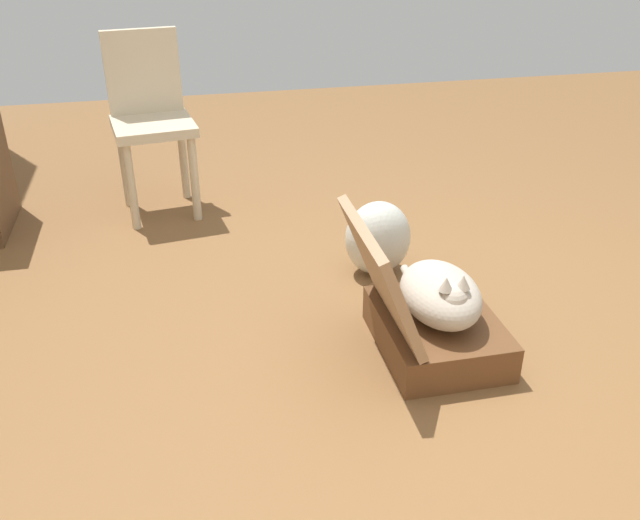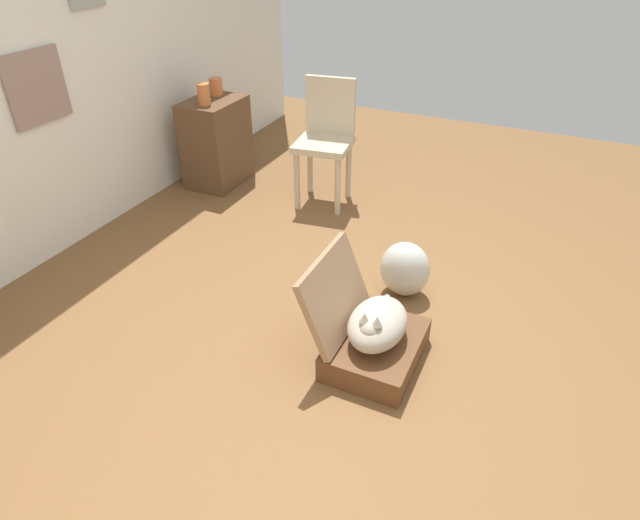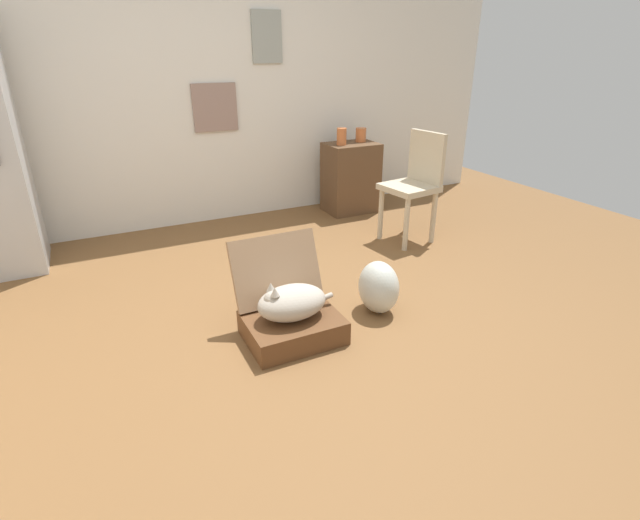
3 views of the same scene
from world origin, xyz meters
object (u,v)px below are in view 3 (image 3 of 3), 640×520
object	(u,v)px
cat	(291,302)
vase_tall	(342,136)
side_table	(351,178)
vase_short	(361,135)
suitcase_base	(293,328)
plastic_bag_white	(379,287)
chair	(415,182)

from	to	relation	value
cat	vase_tall	bearing A→B (deg)	54.51
vase_tall	side_table	bearing A→B (deg)	11.27
side_table	vase_short	xyz separation A→B (m)	(0.13, 0.04, 0.42)
vase_tall	suitcase_base	bearing A→B (deg)	-125.35
suitcase_base	side_table	world-z (taller)	side_table
side_table	cat	bearing A→B (deg)	-127.58
cat	vase_short	xyz separation A→B (m)	(1.63, 1.99, 0.52)
vase_short	plastic_bag_white	bearing A→B (deg)	-117.31
vase_tall	chair	xyz separation A→B (m)	(0.21, -0.92, -0.26)
vase_short	vase_tall	bearing A→B (deg)	-165.64
plastic_bag_white	vase_tall	xyz separation A→B (m)	(0.75, 1.88, 0.61)
suitcase_base	side_table	distance (m)	2.47
suitcase_base	plastic_bag_white	size ratio (longest dim) A/B	1.57
plastic_bag_white	vase_tall	world-z (taller)	vase_tall
suitcase_base	vase_tall	xyz separation A→B (m)	(1.37, 1.93, 0.71)
cat	side_table	bearing A→B (deg)	52.42
plastic_bag_white	cat	bearing A→B (deg)	-175.56
vase_short	chair	bearing A→B (deg)	-92.47
cat	vase_short	world-z (taller)	vase_short
suitcase_base	chair	size ratio (longest dim) A/B	0.58
plastic_bag_white	chair	xyz separation A→B (m)	(0.96, 0.95, 0.34)
vase_short	cat	bearing A→B (deg)	-129.30
suitcase_base	plastic_bag_white	world-z (taller)	plastic_bag_white
cat	chair	bearing A→B (deg)	32.29
cat	plastic_bag_white	distance (m)	0.63
side_table	chair	size ratio (longest dim) A/B	0.75
side_table	vase_tall	size ratio (longest dim) A/B	4.36
chair	vase_short	bearing A→B (deg)	169.58
vase_tall	chair	bearing A→B (deg)	-76.90
side_table	chair	xyz separation A→B (m)	(0.09, -0.95, 0.17)
suitcase_base	side_table	bearing A→B (deg)	52.55
suitcase_base	cat	size ratio (longest dim) A/B	1.11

